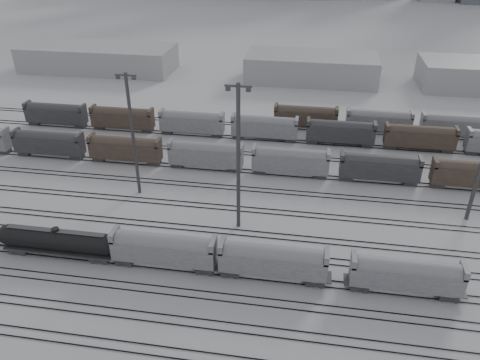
% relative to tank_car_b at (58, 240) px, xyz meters
% --- Properties ---
extents(ground, '(900.00, 900.00, 0.00)m').
position_rel_tank_car_b_xyz_m(ground, '(24.49, -1.00, -2.71)').
color(ground, silver).
rests_on(ground, ground).
extents(tracks, '(220.00, 71.50, 0.16)m').
position_rel_tank_car_b_xyz_m(tracks, '(24.49, 16.50, -2.63)').
color(tracks, black).
rests_on(tracks, ground).
extents(tank_car_b, '(18.99, 3.16, 4.69)m').
position_rel_tank_car_b_xyz_m(tank_car_b, '(0.00, 0.00, 0.00)').
color(tank_car_b, '#27272A').
rests_on(tank_car_b, ground).
extents(hopper_car_a, '(15.23, 3.03, 5.45)m').
position_rel_tank_car_b_xyz_m(hopper_car_a, '(16.47, 0.00, 0.65)').
color(hopper_car_a, '#27272A').
rests_on(hopper_car_a, ground).
extents(hopper_car_b, '(15.11, 3.00, 5.40)m').
position_rel_tank_car_b_xyz_m(hopper_car_b, '(32.20, 0.00, 0.62)').
color(hopper_car_b, '#27272A').
rests_on(hopper_car_b, ground).
extents(hopper_car_c, '(14.73, 2.93, 5.27)m').
position_rel_tank_car_b_xyz_m(hopper_car_c, '(50.05, -0.00, 0.54)').
color(hopper_car_c, '#27272A').
rests_on(hopper_car_c, ground).
extents(light_mast_b, '(3.64, 0.58, 22.73)m').
position_rel_tank_car_b_xyz_m(light_mast_b, '(5.41, 19.62, 9.34)').
color(light_mast_b, '#3C3C3F').
rests_on(light_mast_b, ground).
extents(light_mast_c, '(3.91, 0.63, 24.44)m').
position_rel_tank_car_b_xyz_m(light_mast_c, '(25.34, 11.94, 10.25)').
color(light_mast_c, '#3C3C3F').
rests_on(light_mast_c, ground).
extents(bg_string_near, '(151.00, 3.00, 5.60)m').
position_rel_tank_car_b_xyz_m(bg_string_near, '(32.49, 31.00, 0.09)').
color(bg_string_near, gray).
rests_on(bg_string_near, ground).
extents(bg_string_mid, '(151.00, 3.00, 5.60)m').
position_rel_tank_car_b_xyz_m(bg_string_mid, '(42.49, 47.00, 0.09)').
color(bg_string_mid, '#27272A').
rests_on(bg_string_mid, ground).
extents(bg_string_far, '(66.00, 3.00, 5.60)m').
position_rel_tank_car_b_xyz_m(bg_string_far, '(59.99, 55.00, 0.09)').
color(bg_string_far, '#4F3D32').
rests_on(bg_string_far, ground).
extents(warehouse_left, '(50.00, 18.00, 8.00)m').
position_rel_tank_car_b_xyz_m(warehouse_left, '(-35.51, 94.00, 1.29)').
color(warehouse_left, gray).
rests_on(warehouse_left, ground).
extents(warehouse_mid, '(40.00, 18.00, 8.00)m').
position_rel_tank_car_b_xyz_m(warehouse_mid, '(34.49, 94.00, 1.29)').
color(warehouse_mid, gray).
rests_on(warehouse_mid, ground).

